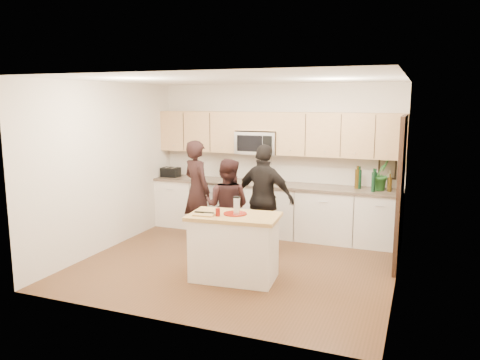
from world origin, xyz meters
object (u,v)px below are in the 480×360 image
at_px(woman_center, 227,206).
at_px(woman_left, 197,190).
at_px(toaster, 171,172).
at_px(woman_right, 264,199).
at_px(island, 234,247).

bearing_deg(woman_center, woman_left, -34.26).
distance_m(toaster, woman_center, 2.13).
distance_m(woman_center, woman_right, 0.60).
bearing_deg(island, woman_right, 84.71).
relative_size(island, toaster, 3.78).
distance_m(toaster, woman_left, 1.18).
distance_m(island, toaster, 3.21).
xyz_separation_m(island, toaster, (-2.24, 2.23, 0.58)).
bearing_deg(island, toaster, 129.81).
height_order(island, woman_center, woman_center).
relative_size(woman_left, woman_center, 1.15).
relative_size(toaster, woman_right, 0.19).
height_order(woman_center, woman_right, woman_right).
bearing_deg(woman_right, woman_center, 37.92).
relative_size(toaster, woman_center, 0.22).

